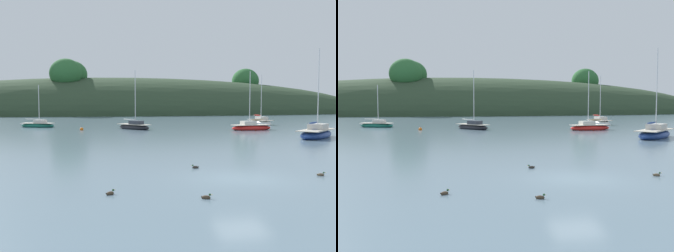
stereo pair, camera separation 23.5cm
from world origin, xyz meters
The scene contains 12 objects.
ground_plane centered at (0.00, 0.00, 0.00)m, with size 400.00×400.00×0.00m, color slate.
far_shoreline_hill centered at (0.03, 91.86, 0.13)m, with size 150.00×36.00×24.64m.
sailboat_blue_center centered at (14.68, 17.93, 0.41)m, with size 6.54×6.30×9.12m.
sailboat_red_portside centered at (-2.22, 32.74, 0.34)m, with size 4.68×5.29×7.78m.
sailboat_cream_ketch centered at (18.19, 39.76, 0.37)m, with size 2.43×6.04×7.87m.
sailboat_orange_cutter centered at (12.24, 28.83, 0.35)m, with size 5.63×2.57×7.55m.
sailboat_yellow_far centered at (-15.14, 38.74, 0.31)m, with size 5.07×3.05×6.04m.
mooring_buoy_channel centered at (-8.87, 31.94, 0.12)m, with size 0.44×0.44×0.54m.
duck_trailing centered at (4.08, -0.06, 0.05)m, with size 0.41×0.29×0.24m.
duck_lead centered at (-1.46, 3.09, 0.05)m, with size 0.42×0.19×0.24m.
duck_lone_left centered at (-2.66, -3.37, 0.05)m, with size 0.42×0.26×0.24m.
duck_lone_right centered at (-6.19, -2.10, 0.05)m, with size 0.40×0.33×0.24m.
Camera 1 is at (-6.53, -17.11, 3.66)m, focal length 41.13 mm.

